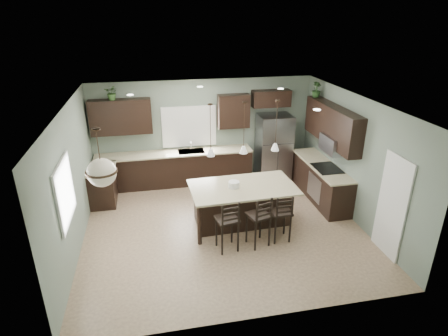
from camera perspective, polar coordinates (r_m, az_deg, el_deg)
The scene contains 32 objects.
ground at distance 8.48m, azimuth -0.13°, elevation -8.89°, with size 6.00×6.00×0.00m, color #9E8466.
pantry_door at distance 7.85m, azimuth 24.22°, elevation -5.40°, with size 0.04×0.82×2.04m, color white.
window_back at distance 10.27m, azimuth -5.35°, elevation 6.34°, with size 1.35×0.02×1.00m, color white.
window_left at distance 7.09m, azimuth -23.18°, elevation -3.43°, with size 0.02×1.10×1.00m, color white.
left_return_cabs at distance 9.73m, azimuth -17.99°, elevation -2.67°, with size 0.60×0.90×0.90m, color black.
left_return_countertop at distance 9.54m, azimuth -18.21°, elevation -0.12°, with size 0.66×0.96×0.04m, color beige.
back_lower_cabs at distance 10.35m, azimuth -7.42°, elevation -0.12°, with size 4.20×0.60×0.90m, color black.
back_countertop at distance 10.15m, azimuth -7.55°, elevation 2.28°, with size 4.20×0.66×0.04m, color beige.
sink_inset at distance 10.18m, azimuth -5.03°, elevation 2.54°, with size 0.70×0.45×0.01m, color gray.
faucet at distance 10.10m, azimuth -5.04°, elevation 3.25°, with size 0.02×0.02×0.28m, color silver.
back_upper_left at distance 9.99m, azimuth -15.43°, elevation 7.52°, with size 1.55×0.34×0.90m, color black.
back_upper_right at distance 10.21m, azimuth 1.45°, elevation 8.66°, with size 0.85×0.34×0.90m, color black.
fridge_header at distance 10.42m, azimuth 7.21°, elevation 10.47°, with size 1.05×0.34×0.45m, color black.
right_lower_cabs at distance 9.80m, azimuth 14.51°, elevation -2.06°, with size 0.60×2.35×0.90m, color black.
right_countertop at distance 9.61m, azimuth 14.68°, elevation 0.47°, with size 0.66×2.35×0.04m, color beige.
cooktop at distance 9.37m, azimuth 15.40°, elevation -0.02°, with size 0.58×0.75×0.02m, color black.
wall_oven_front at distance 9.45m, azimuth 13.54°, elevation -2.92°, with size 0.01×0.72×0.60m, color gray.
right_upper_cabs at distance 9.34m, azimuth 16.15°, elevation 6.38°, with size 0.34×2.35×0.90m, color black.
microwave at distance 9.21m, azimuth 16.35°, elevation 3.49°, with size 0.40×0.75×0.40m, color gray.
refrigerator at distance 10.55m, azimuth 7.59°, elevation 3.11°, with size 0.90×0.74×1.85m, color gray.
kitchen_island at distance 8.38m, azimuth 2.81°, elevation -5.67°, with size 2.29×1.30×0.92m, color black.
serving_dish at distance 8.09m, azimuth 1.52°, elevation -2.53°, with size 0.24×0.24×0.14m, color silver.
bar_stool_left at distance 7.47m, azimuth 0.48°, elevation -8.65°, with size 0.42×0.42×1.13m, color black.
bar_stool_center at distance 7.64m, azimuth 5.25°, elevation -7.98°, with size 0.42×0.42×1.12m, color black.
bar_stool_right at distance 7.87m, azimuth 8.63°, elevation -7.36°, with size 0.40×0.40×1.08m, color black.
pendant_left at distance 7.53m, azimuth -2.08°, elevation 5.74°, with size 0.17×0.17×1.10m, color white, non-canonical shape.
pendant_center at distance 7.69m, azimuth 3.07°, elevation 6.09°, with size 0.17×0.17×1.10m, color white, non-canonical shape.
pendant_right at distance 7.91m, azimuth 7.97°, elevation 6.39°, with size 0.17×0.17×1.10m, color white, non-canonical shape.
chandelier at distance 6.28m, azimuth -18.42°, elevation 1.48°, with size 0.51×0.51×0.99m, color beige, non-canonical shape.
plant_back_left at distance 9.83m, azimuth -16.70°, elevation 10.96°, with size 0.33×0.29×0.37m, color #355A27.
plant_right_wall at distance 10.03m, azimuth 13.90°, elevation 11.53°, with size 0.22×0.22×0.39m, color #25471F.
room_shell at distance 7.72m, azimuth -0.14°, elevation 1.87°, with size 6.00×6.00×6.00m.
Camera 1 is at (-1.40, -7.06, 4.49)m, focal length 30.00 mm.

